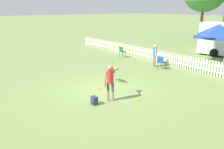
{
  "coord_description": "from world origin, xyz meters",
  "views": [
    {
      "loc": [
        8.28,
        -6.01,
        3.88
      ],
      "look_at": [
        0.2,
        0.28,
        0.76
      ],
      "focal_mm": 35.0,
      "sensor_mm": 36.0,
      "label": 1
    }
  ],
  "objects_px": {
    "backpack_on_grass": "(94,101)",
    "folding_chair_center": "(122,51)",
    "canopy_tent_main": "(219,31)",
    "spectator_standing": "(155,54)",
    "frisbee_near_dog": "(110,87)",
    "frisbee_midfield": "(98,88)",
    "folding_chair_blue_left": "(161,61)",
    "frisbee_near_handler": "(137,100)",
    "leaping_dog": "(113,72)",
    "handler_person": "(111,79)"
  },
  "relations": [
    {
      "from": "frisbee_near_handler",
      "to": "backpack_on_grass",
      "type": "relative_size",
      "value": 0.63
    },
    {
      "from": "leaping_dog",
      "to": "folding_chair_blue_left",
      "type": "xyz_separation_m",
      "value": [
        -0.15,
        4.17,
        -0.05
      ]
    },
    {
      "from": "frisbee_near_handler",
      "to": "folding_chair_blue_left",
      "type": "xyz_separation_m",
      "value": [
        -2.75,
        4.84,
        0.5
      ]
    },
    {
      "from": "frisbee_midfield",
      "to": "backpack_on_grass",
      "type": "distance_m",
      "value": 1.9
    },
    {
      "from": "frisbee_midfield",
      "to": "folding_chair_blue_left",
      "type": "height_order",
      "value": "folding_chair_blue_left"
    },
    {
      "from": "spectator_standing",
      "to": "frisbee_midfield",
      "type": "bearing_deg",
      "value": 129.44
    },
    {
      "from": "frisbee_near_handler",
      "to": "folding_chair_center",
      "type": "height_order",
      "value": "folding_chair_center"
    },
    {
      "from": "frisbee_midfield",
      "to": "folding_chair_center",
      "type": "distance_m",
      "value": 7.44
    },
    {
      "from": "backpack_on_grass",
      "to": "canopy_tent_main",
      "type": "bearing_deg",
      "value": 93.79
    },
    {
      "from": "leaping_dog",
      "to": "folding_chair_center",
      "type": "bearing_deg",
      "value": -93.96
    },
    {
      "from": "folding_chair_blue_left",
      "to": "frisbee_near_handler",
      "type": "bearing_deg",
      "value": 112.95
    },
    {
      "from": "folding_chair_center",
      "to": "frisbee_near_dog",
      "type": "bearing_deg",
      "value": 133.65
    },
    {
      "from": "frisbee_near_handler",
      "to": "frisbee_near_dog",
      "type": "bearing_deg",
      "value": 179.32
    },
    {
      "from": "folding_chair_blue_left",
      "to": "leaping_dog",
      "type": "bearing_deg",
      "value": 85.46
    },
    {
      "from": "frisbee_midfield",
      "to": "folding_chair_center",
      "type": "relative_size",
      "value": 0.25
    },
    {
      "from": "backpack_on_grass",
      "to": "folding_chair_center",
      "type": "height_order",
      "value": "folding_chair_center"
    },
    {
      "from": "leaping_dog",
      "to": "frisbee_near_handler",
      "type": "xyz_separation_m",
      "value": [
        2.6,
        -0.67,
        -0.55
      ]
    },
    {
      "from": "folding_chair_blue_left",
      "to": "spectator_standing",
      "type": "relative_size",
      "value": 0.56
    },
    {
      "from": "backpack_on_grass",
      "to": "canopy_tent_main",
      "type": "height_order",
      "value": "canopy_tent_main"
    },
    {
      "from": "handler_person",
      "to": "spectator_standing",
      "type": "distance_m",
      "value": 6.49
    },
    {
      "from": "frisbee_near_dog",
      "to": "frisbee_near_handler",
      "type": "bearing_deg",
      "value": -0.68
    },
    {
      "from": "frisbee_midfield",
      "to": "handler_person",
      "type": "bearing_deg",
      "value": -14.06
    },
    {
      "from": "folding_chair_center",
      "to": "canopy_tent_main",
      "type": "bearing_deg",
      "value": -142.45
    },
    {
      "from": "leaping_dog",
      "to": "frisbee_midfield",
      "type": "xyz_separation_m",
      "value": [
        0.34,
        -1.22,
        -0.55
      ]
    },
    {
      "from": "leaping_dog",
      "to": "spectator_standing",
      "type": "relative_size",
      "value": 0.61
    },
    {
      "from": "leaping_dog",
      "to": "frisbee_midfield",
      "type": "bearing_deg",
      "value": 56.44
    },
    {
      "from": "frisbee_near_handler",
      "to": "backpack_on_grass",
      "type": "distance_m",
      "value": 1.93
    },
    {
      "from": "folding_chair_center",
      "to": "folding_chair_blue_left",
      "type": "bearing_deg",
      "value": 175.31
    },
    {
      "from": "backpack_on_grass",
      "to": "spectator_standing",
      "type": "height_order",
      "value": "spectator_standing"
    },
    {
      "from": "folding_chair_center",
      "to": "frisbee_midfield",
      "type": "bearing_deg",
      "value": 129.16
    },
    {
      "from": "frisbee_near_handler",
      "to": "frisbee_midfield",
      "type": "bearing_deg",
      "value": -166.33
    },
    {
      "from": "backpack_on_grass",
      "to": "folding_chair_blue_left",
      "type": "relative_size",
      "value": 0.42
    },
    {
      "from": "frisbee_near_handler",
      "to": "backpack_on_grass",
      "type": "height_order",
      "value": "backpack_on_grass"
    },
    {
      "from": "handler_person",
      "to": "folding_chair_center",
      "type": "bearing_deg",
      "value": 87.22
    },
    {
      "from": "handler_person",
      "to": "folding_chair_blue_left",
      "type": "bearing_deg",
      "value": 60.17
    },
    {
      "from": "folding_chair_center",
      "to": "spectator_standing",
      "type": "relative_size",
      "value": 0.59
    },
    {
      "from": "leaping_dog",
      "to": "folding_chair_center",
      "type": "distance_m",
      "value": 6.29
    },
    {
      "from": "frisbee_near_dog",
      "to": "canopy_tent_main",
      "type": "xyz_separation_m",
      "value": [
        0.47,
        9.51,
        2.26
      ]
    },
    {
      "from": "frisbee_near_dog",
      "to": "backpack_on_grass",
      "type": "xyz_separation_m",
      "value": [
        1.21,
        -1.77,
        0.16
      ]
    },
    {
      "from": "frisbee_near_handler",
      "to": "folding_chair_blue_left",
      "type": "bearing_deg",
      "value": 119.56
    },
    {
      "from": "frisbee_midfield",
      "to": "canopy_tent_main",
      "type": "xyz_separation_m",
      "value": [
        0.72,
        10.08,
        2.26
      ]
    },
    {
      "from": "backpack_on_grass",
      "to": "spectator_standing",
      "type": "distance_m",
      "value": 7.25
    },
    {
      "from": "frisbee_near_dog",
      "to": "folding_chair_center",
      "type": "xyz_separation_m",
      "value": [
        -5.05,
        5.08,
        0.53
      ]
    },
    {
      "from": "leaping_dog",
      "to": "frisbee_near_dog",
      "type": "height_order",
      "value": "leaping_dog"
    },
    {
      "from": "leaping_dog",
      "to": "folding_chair_blue_left",
      "type": "distance_m",
      "value": 4.17
    },
    {
      "from": "leaping_dog",
      "to": "folding_chair_blue_left",
      "type": "height_order",
      "value": "leaping_dog"
    },
    {
      "from": "leaping_dog",
      "to": "folding_chair_blue_left",
      "type": "relative_size",
      "value": 1.08
    },
    {
      "from": "folding_chair_blue_left",
      "to": "spectator_standing",
      "type": "bearing_deg",
      "value": -16.16
    },
    {
      "from": "leaping_dog",
      "to": "frisbee_near_dog",
      "type": "xyz_separation_m",
      "value": [
        0.59,
        -0.65,
        -0.55
      ]
    },
    {
      "from": "frisbee_near_handler",
      "to": "canopy_tent_main",
      "type": "distance_m",
      "value": 9.92
    }
  ]
}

